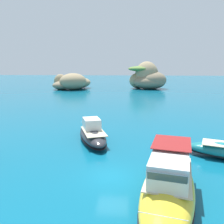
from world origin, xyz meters
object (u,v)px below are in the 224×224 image
at_px(motorboat_charcoal, 92,134).
at_px(islet_large, 148,78).
at_px(dinghy_tender, 171,142).
at_px(islet_small, 72,83).
at_px(motorboat_yellow, 168,188).

bearing_deg(motorboat_charcoal, islet_large, 80.75).
bearing_deg(dinghy_tender, islet_small, 113.44).
distance_m(motorboat_charcoal, dinghy_tender, 8.90).
relative_size(islet_small, dinghy_tender, 6.96).
xyz_separation_m(motorboat_charcoal, dinghy_tender, (8.86, -0.47, -0.63)).
relative_size(motorboat_charcoal, dinghy_tender, 3.25).
bearing_deg(dinghy_tender, islet_large, 88.56).
bearing_deg(motorboat_charcoal, islet_small, 106.25).
bearing_deg(motorboat_yellow, islet_small, 108.60).
distance_m(islet_large, islet_small, 28.51).
bearing_deg(islet_small, islet_large, 7.23).
height_order(islet_large, islet_small, islet_large).
bearing_deg(motorboat_yellow, dinghy_tender, 79.66).
distance_m(islet_large, motorboat_charcoal, 65.39).
bearing_deg(islet_large, motorboat_charcoal, -99.25).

